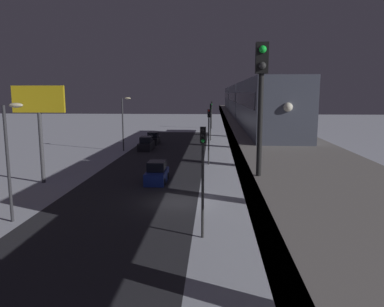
{
  "coord_description": "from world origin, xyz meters",
  "views": [
    {
      "loc": [
        -2.7,
        27.43,
        8.25
      ],
      "look_at": [
        -0.26,
        -13.76,
        1.53
      ],
      "focal_mm": 34.89,
      "sensor_mm": 36.0,
      "label": 1
    }
  ],
  "objects_px": {
    "traffic_light_near": "(203,166)",
    "traffic_light_mid": "(209,129)",
    "sedan_blue": "(157,174)",
    "commercial_billboard": "(39,109)",
    "sedan_black": "(153,139)",
    "traffic_light_far": "(211,117)",
    "sedan_black_2": "(146,144)",
    "rail_signal": "(261,86)",
    "traffic_light_distant": "(212,111)",
    "subway_train": "(243,99)"
  },
  "relations": [
    {
      "from": "subway_train",
      "to": "sedan_black_2",
      "type": "distance_m",
      "value": 16.93
    },
    {
      "from": "traffic_light_near",
      "to": "traffic_light_far",
      "type": "xyz_separation_m",
      "value": [
        0.0,
        -44.55,
        0.0
      ]
    },
    {
      "from": "rail_signal",
      "to": "sedan_blue",
      "type": "height_order",
      "value": "rail_signal"
    },
    {
      "from": "sedan_blue",
      "to": "commercial_billboard",
      "type": "relative_size",
      "value": 0.46
    },
    {
      "from": "commercial_billboard",
      "to": "traffic_light_near",
      "type": "bearing_deg",
      "value": 140.54
    },
    {
      "from": "subway_train",
      "to": "traffic_light_far",
      "type": "bearing_deg",
      "value": -78.03
    },
    {
      "from": "subway_train",
      "to": "sedan_black_2",
      "type": "height_order",
      "value": "subway_train"
    },
    {
      "from": "sedan_black_2",
      "to": "traffic_light_distant",
      "type": "bearing_deg",
      "value": -105.42
    },
    {
      "from": "rail_signal",
      "to": "traffic_light_near",
      "type": "bearing_deg",
      "value": -77.62
    },
    {
      "from": "sedan_black_2",
      "to": "traffic_light_distant",
      "type": "distance_m",
      "value": 35.14
    },
    {
      "from": "rail_signal",
      "to": "sedan_black_2",
      "type": "distance_m",
      "value": 44.34
    },
    {
      "from": "rail_signal",
      "to": "sedan_black_2",
      "type": "xyz_separation_m",
      "value": [
        11.29,
        -42.19,
        -7.64
      ]
    },
    {
      "from": "sedan_black_2",
      "to": "traffic_light_mid",
      "type": "xyz_separation_m",
      "value": [
        -9.3,
        10.83,
        3.4
      ]
    },
    {
      "from": "traffic_light_near",
      "to": "traffic_light_mid",
      "type": "bearing_deg",
      "value": -90.0
    },
    {
      "from": "traffic_light_mid",
      "to": "traffic_light_far",
      "type": "height_order",
      "value": "same"
    },
    {
      "from": "sedan_black",
      "to": "traffic_light_distant",
      "type": "distance_m",
      "value": 29.06
    },
    {
      "from": "sedan_blue",
      "to": "traffic_light_far",
      "type": "bearing_deg",
      "value": 81.44
    },
    {
      "from": "sedan_blue",
      "to": "sedan_black_2",
      "type": "height_order",
      "value": "same"
    },
    {
      "from": "sedan_blue",
      "to": "traffic_light_near",
      "type": "xyz_separation_m",
      "value": [
        -4.7,
        13.34,
        3.41
      ]
    },
    {
      "from": "subway_train",
      "to": "sedan_blue",
      "type": "xyz_separation_m",
      "value": [
        8.8,
        11.87,
        -6.71
      ]
    },
    {
      "from": "sedan_blue",
      "to": "sedan_black",
      "type": "relative_size",
      "value": 0.98
    },
    {
      "from": "commercial_billboard",
      "to": "traffic_light_distant",
      "type": "bearing_deg",
      "value": -105.65
    },
    {
      "from": "traffic_light_mid",
      "to": "sedan_black_2",
      "type": "bearing_deg",
      "value": -49.36
    },
    {
      "from": "traffic_light_near",
      "to": "traffic_light_far",
      "type": "relative_size",
      "value": 1.0
    },
    {
      "from": "sedan_black_2",
      "to": "traffic_light_near",
      "type": "distance_m",
      "value": 34.56
    },
    {
      "from": "commercial_billboard",
      "to": "sedan_blue",
      "type": "bearing_deg",
      "value": -175.55
    },
    {
      "from": "subway_train",
      "to": "sedan_black_2",
      "type": "bearing_deg",
      "value": -30.52
    },
    {
      "from": "subway_train",
      "to": "sedan_black",
      "type": "relative_size",
      "value": 13.19
    },
    {
      "from": "traffic_light_distant",
      "to": "traffic_light_far",
      "type": "bearing_deg",
      "value": 90.0
    },
    {
      "from": "rail_signal",
      "to": "traffic_light_distant",
      "type": "relative_size",
      "value": 0.62
    },
    {
      "from": "traffic_light_far",
      "to": "sedan_black_2",
      "type": "bearing_deg",
      "value": 50.89
    },
    {
      "from": "sedan_black_2",
      "to": "traffic_light_far",
      "type": "bearing_deg",
      "value": -129.11
    },
    {
      "from": "subway_train",
      "to": "sedan_black",
      "type": "height_order",
      "value": "subway_train"
    },
    {
      "from": "rail_signal",
      "to": "traffic_light_far",
      "type": "xyz_separation_m",
      "value": [
        1.99,
        -53.63,
        -4.24
      ]
    },
    {
      "from": "sedan_black_2",
      "to": "traffic_light_mid",
      "type": "distance_m",
      "value": 14.68
    },
    {
      "from": "sedan_black",
      "to": "traffic_light_distant",
      "type": "height_order",
      "value": "traffic_light_distant"
    },
    {
      "from": "traffic_light_mid",
      "to": "traffic_light_far",
      "type": "bearing_deg",
      "value": -90.0
    },
    {
      "from": "commercial_billboard",
      "to": "subway_train",
      "type": "bearing_deg",
      "value": -146.68
    },
    {
      "from": "subway_train",
      "to": "traffic_light_distant",
      "type": "distance_m",
      "value": 41.95
    },
    {
      "from": "traffic_light_near",
      "to": "traffic_light_distant",
      "type": "relative_size",
      "value": 1.0
    },
    {
      "from": "sedan_black",
      "to": "traffic_light_far",
      "type": "xyz_separation_m",
      "value": [
        -9.3,
        -5.04,
        3.4
      ]
    },
    {
      "from": "traffic_light_distant",
      "to": "sedan_black_2",
      "type": "bearing_deg",
      "value": 74.58
    },
    {
      "from": "rail_signal",
      "to": "sedan_blue",
      "type": "relative_size",
      "value": 0.97
    },
    {
      "from": "traffic_light_mid",
      "to": "traffic_light_distant",
      "type": "bearing_deg",
      "value": -90.0
    },
    {
      "from": "rail_signal",
      "to": "sedan_black_2",
      "type": "bearing_deg",
      "value": -75.01
    },
    {
      "from": "subway_train",
      "to": "sedan_black",
      "type": "distance_m",
      "value": 20.71
    },
    {
      "from": "rail_signal",
      "to": "commercial_billboard",
      "type": "relative_size",
      "value": 0.45
    },
    {
      "from": "subway_train",
      "to": "rail_signal",
      "type": "xyz_separation_m",
      "value": [
        2.11,
        34.29,
        0.95
      ]
    },
    {
      "from": "sedan_black_2",
      "to": "commercial_billboard",
      "type": "bearing_deg",
      "value": 73.99
    },
    {
      "from": "traffic_light_near",
      "to": "traffic_light_mid",
      "type": "distance_m",
      "value": 22.28
    }
  ]
}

